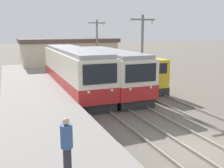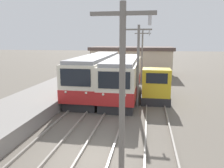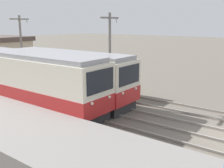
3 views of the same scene
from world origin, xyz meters
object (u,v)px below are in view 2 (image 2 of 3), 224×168
Objects in this scene: commuter_train_left at (97,75)px; catenary_mast_far at (142,54)px; shunting_locomotive at (155,86)px; commuter_train_center at (123,79)px; catenary_mast_near at (122,97)px; catenary_mast_mid at (138,63)px.

catenary_mast_far is (4.31, 6.37, 1.77)m from commuter_train_left.
catenary_mast_far reaches higher than shunting_locomotive.
commuter_train_center is 3.07m from shunting_locomotive.
commuter_train_left is at bearing -124.06° from catenary_mast_far.
catenary_mast_mid is (0.00, 10.52, 0.00)m from catenary_mast_near.
catenary_mast_far is at bearing 55.94° from commuter_train_left.
commuter_train_center is 3.74m from catenary_mast_mid.
shunting_locomotive is 0.87× the size of catenary_mast_near.
commuter_train_center reaches higher than shunting_locomotive.
catenary_mast_far is (0.00, 21.05, 0.00)m from catenary_mast_near.
commuter_train_center is 1.74× the size of catenary_mast_far.
commuter_train_center is 1.74× the size of catenary_mast_near.
catenary_mast_near and catenary_mast_far have the same top height.
commuter_train_left is 6.24m from catenary_mast_mid.
commuter_train_center is at bearing -101.18° from catenary_mast_far.
commuter_train_center is at bearing 117.55° from catenary_mast_mid.
catenary_mast_near is 1.00× the size of catenary_mast_far.
catenary_mast_far reaches higher than commuter_train_left.
catenary_mast_far reaches higher than commuter_train_center.
catenary_mast_near is (4.31, -14.67, 1.77)m from commuter_train_left.
commuter_train_left is 7.89m from catenary_mast_far.
commuter_train_center is 13.62m from catenary_mast_near.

